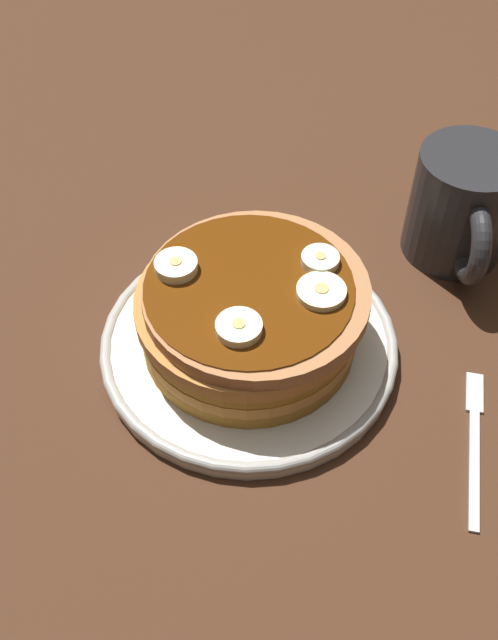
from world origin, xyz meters
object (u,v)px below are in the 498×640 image
Objects in this scene: pancake_stack at (249,315)px; coffee_mug at (463,207)px; banana_slice_0 at (176,266)px; banana_slice_2 at (320,260)px; banana_slice_1 at (321,292)px; fork at (475,436)px; banana_slice_3 at (239,328)px; plate at (249,343)px.

coffee_mug reaches higher than pancake_stack.
banana_slice_0 is 10.49cm from banana_slice_2.
banana_slice_1 is 15.12cm from fork.
banana_slice_2 is 16.77cm from fork.
coffee_mug is at bearing 113.60° from banana_slice_0.
fork is (9.28, 21.56, -7.50)cm from banana_slice_0.
pancake_stack is at bearing -115.07° from fork.
banana_slice_3 is at bearing -41.40° from banana_slice_2.
banana_slice_0 is at bearing -140.59° from banana_slice_3.
pancake_stack is 6.21× the size of banana_slice_2.
pancake_stack is at bearing -96.45° from banana_slice_1.
pancake_stack is 6.50cm from banana_slice_0.
plate is 1.78× the size of fork.
banana_slice_0 reaches higher than plate.
banana_slice_1 is 1.11× the size of banana_slice_3.
pancake_stack is 21.26cm from coffee_mug.
fork is at bearing 78.01° from banana_slice_3.
banana_slice_2 is 0.88× the size of banana_slice_3.
banana_slice_2 is (-0.86, 10.45, -0.07)cm from banana_slice_0.
plate is at bearing -115.52° from fork.
pancake_stack is 6.62cm from banana_slice_2.
banana_slice_2 reaches higher than pancake_stack.
banana_slice_3 reaches higher than fork.
fork is at bearing 57.83° from banana_slice_1.
banana_slice_3 is at bearing -8.82° from pancake_stack.
plate is 8.88cm from banana_slice_2.
banana_slice_0 is 25.27cm from coffee_mug.
banana_slice_2 is (-3.10, 0.07, 0.07)cm from banana_slice_1.
banana_slice_3 is 0.26× the size of coffee_mug.
banana_slice_2 is 15.80cm from coffee_mug.
banana_slice_2 reaches higher than plate.
banana_slice_0 is at bearing -113.28° from fork.
banana_slice_0 reaches higher than banana_slice_1.
coffee_mug reaches higher than banana_slice_3.
banana_slice_1 reaches higher than fork.
banana_slice_0 is at bearing -66.40° from coffee_mug.
plate is 8.05cm from banana_slice_3.
plate is at bearing 171.61° from banana_slice_3.
coffee_mug is at bearing 130.65° from banana_slice_3.
banana_slice_3 is (4.18, -0.62, 6.85)cm from plate.
plate is 8.22× the size of banana_slice_2.
banana_slice_3 is (4.02, -0.62, 3.31)cm from pancake_stack.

